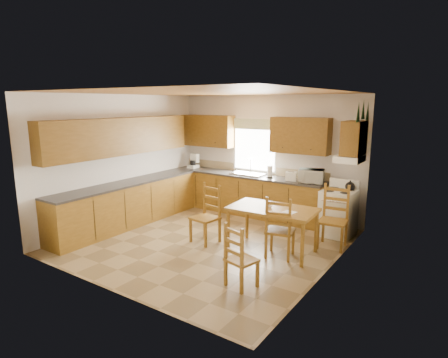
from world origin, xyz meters
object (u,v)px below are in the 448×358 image
Objects in this scene: dining_table at (272,230)px; chair_near_left at (242,256)px; chair_near_right at (280,227)px; stove at (338,213)px; chair_far_left at (205,214)px; chair_far_right at (333,217)px; microwave at (311,176)px.

dining_table is 1.59× the size of chair_near_left.
stove is at bearing -118.62° from chair_near_right.
stove is 0.60× the size of dining_table.
stove is 2.57m from chair_far_left.
chair_far_right is (0.80, 0.76, 0.16)m from dining_table.
stove is at bearing 93.91° from chair_far_right.
microwave is (-0.67, 0.25, 0.62)m from stove.
chair_near_left is at bearing -83.78° from dining_table.
chair_near_left is (-0.46, -2.81, 0.02)m from stove.
chair_near_left is at bearing -111.14° from chair_far_right.
chair_far_left is (-1.90, -1.74, 0.10)m from stove.
dining_table is (-0.69, -1.44, -0.05)m from stove.
stove is at bearing -84.35° from chair_near_left.
microwave is at bearing -71.17° from chair_near_left.
chair_far_left is at bearing -133.71° from stove.
microwave is 0.32× the size of dining_table.
chair_near_right is 1.07m from chair_far_right.
stove is 1.89× the size of microwave.
chair_far_left reaches higher than stove.
chair_far_left is (-1.44, 1.07, 0.08)m from chair_near_left.
stove is 0.79× the size of chair_far_right.
microwave is 2.39m from chair_far_left.
chair_far_right is at bearing 35.72° from chair_far_left.
stove is 0.82× the size of chair_far_left.
microwave reaches higher than chair_near_right.
chair_near_right is 0.94× the size of chair_far_right.
microwave is 1.90m from chair_near_right.
chair_near_right is at bearing -129.50° from chair_far_right.
chair_near_left is (0.23, -1.37, 0.07)m from dining_table.
chair_far_left is (-1.23, -1.98, -0.53)m from microwave.
chair_far_left reaches higher than dining_table.
chair_near_left is at bearing -100.29° from microwave.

